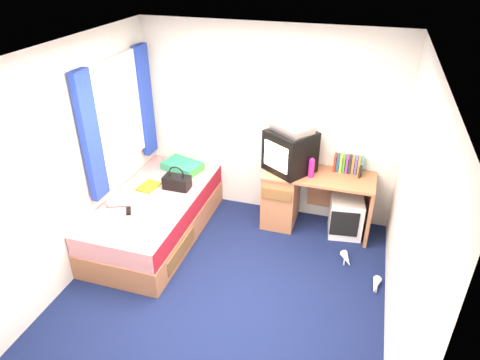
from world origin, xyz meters
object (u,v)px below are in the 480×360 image
(storage_cube, at_px, (346,216))
(remote_control, at_px, (129,211))
(picture_frame, at_px, (361,171))
(aerosol_can, at_px, (310,164))
(pink_water_bottle, at_px, (311,169))
(towel, at_px, (163,209))
(magazine, at_px, (149,186))
(white_heels, at_px, (361,272))
(colour_swatch_fan, at_px, (138,219))
(crt_tv, at_px, (290,151))
(handbag, at_px, (177,182))
(water_bottle, at_px, (118,204))
(pillow, at_px, (183,166))
(vcr, at_px, (292,128))
(desk, at_px, (295,195))
(bed, at_px, (156,216))

(storage_cube, relative_size, remote_control, 3.00)
(picture_frame, height_order, aerosol_can, aerosol_can)
(picture_frame, bearing_deg, aerosol_can, -166.40)
(pink_water_bottle, distance_m, towel, 1.76)
(storage_cube, distance_m, magazine, 2.43)
(remote_control, relative_size, white_heels, 0.28)
(magazine, height_order, colour_swatch_fan, magazine)
(crt_tv, xyz_separation_m, handbag, (-1.27, -0.48, -0.37))
(handbag, height_order, water_bottle, handbag)
(towel, xyz_separation_m, remote_control, (-0.38, -0.09, -0.04))
(pillow, bearing_deg, water_bottle, -108.52)
(aerosol_can, bearing_deg, handbag, -160.75)
(aerosol_can, relative_size, water_bottle, 0.85)
(vcr, height_order, remote_control, vcr)
(aerosol_can, xyz_separation_m, colour_swatch_fan, (-1.64, -1.27, -0.29))
(water_bottle, bearing_deg, magazine, 75.64)
(crt_tv, relative_size, colour_swatch_fan, 3.06)
(picture_frame, xyz_separation_m, aerosol_can, (-0.58, -0.03, 0.01))
(storage_cube, height_order, remote_control, remote_control)
(water_bottle, bearing_deg, towel, 2.50)
(storage_cube, xyz_separation_m, handbag, (-2.01, -0.45, 0.39))
(picture_frame, xyz_separation_m, handbag, (-2.10, -0.56, -0.19))
(picture_frame, relative_size, pink_water_bottle, 0.65)
(handbag, bearing_deg, crt_tv, 21.04)
(aerosol_can, bearing_deg, magazine, -162.02)
(vcr, height_order, aerosol_can, vcr)
(picture_frame, height_order, water_bottle, picture_frame)
(storage_cube, xyz_separation_m, towel, (-1.93, -0.99, 0.35))
(pink_water_bottle, xyz_separation_m, colour_swatch_fan, (-1.67, -1.13, -0.31))
(desk, xyz_separation_m, magazine, (-1.72, -0.55, 0.14))
(pink_water_bottle, bearing_deg, magazine, -166.40)
(towel, bearing_deg, pink_water_bottle, 32.22)
(desk, relative_size, handbag, 4.07)
(desk, bearing_deg, water_bottle, -150.42)
(pillow, xyz_separation_m, handbag, (0.13, -0.46, 0.03))
(water_bottle, height_order, white_heels, water_bottle)
(pink_water_bottle, distance_m, aerosol_can, 0.15)
(desk, relative_size, remote_control, 8.12)
(vcr, xyz_separation_m, remote_control, (-1.58, -1.11, -0.74))
(bed, height_order, remote_control, remote_control)
(storage_cube, relative_size, vcr, 1.07)
(colour_swatch_fan, bearing_deg, remote_control, 148.12)
(colour_swatch_fan, height_order, remote_control, remote_control)
(pillow, relative_size, colour_swatch_fan, 2.24)
(bed, relative_size, water_bottle, 10.00)
(storage_cube, bearing_deg, colour_swatch_fan, -158.56)
(storage_cube, distance_m, towel, 2.20)
(magazine, distance_m, remote_control, 0.56)
(bed, height_order, colour_swatch_fan, colour_swatch_fan)
(crt_tv, relative_size, handbag, 2.10)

